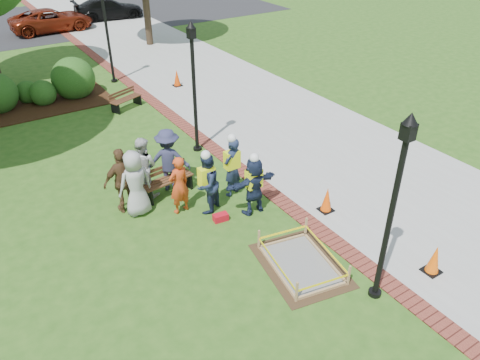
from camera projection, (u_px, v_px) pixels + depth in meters
ground at (249, 241)px, 11.70m from camera, size 100.00×100.00×0.00m
sidewalk at (217, 85)px, 21.16m from camera, size 6.00×60.00×0.02m
brick_edging at (151, 100)px, 19.65m from camera, size 0.50×60.00×0.03m
mulch_bed at (22, 108)px, 18.86m from camera, size 7.00×3.00×0.05m
parking_lot at (22, 24)px, 30.98m from camera, size 36.00×12.00×0.01m
wet_concrete_pad at (302, 258)px, 10.79m from camera, size 2.09×2.57×0.55m
bench_near at (168, 186)px, 13.40m from camera, size 1.55×0.67×0.82m
bench_far at (126, 103)px, 18.76m from camera, size 1.42×0.91×0.73m
cone_front at (434, 260)px, 10.54m from camera, size 0.38×0.38×0.75m
cone_back at (327, 200)px, 12.62m from camera, size 0.37×0.37×0.73m
cone_far at (177, 78)px, 20.88m from camera, size 0.38×0.38×0.75m
toolbox at (221, 217)px, 12.38m from camera, size 0.41×0.26×0.20m
lamp_near at (394, 199)px, 8.84m from camera, size 0.28×0.28×4.26m
lamp_mid at (194, 79)px, 14.55m from camera, size 0.28×0.28×4.26m
lamp_far at (106, 27)px, 20.26m from camera, size 0.28×0.28×4.26m
shrub_b at (1, 110)px, 18.72m from camera, size 1.65×1.65×1.65m
shrub_c at (45, 104)px, 19.32m from camera, size 1.06×1.06×1.06m
shrub_d at (77, 96)px, 20.07m from camera, size 1.79×1.79×1.79m
shrub_e at (30, 102)px, 19.51m from camera, size 0.95×0.95×0.95m
casual_person_a at (135, 183)px, 12.25m from camera, size 0.61×0.41×1.86m
casual_person_b at (179, 185)px, 12.36m from camera, size 0.58×0.43×1.67m
casual_person_c at (143, 167)px, 13.08m from camera, size 0.64×0.67×1.78m
casual_person_d at (124, 181)px, 12.37m from camera, size 0.61×0.40×1.86m
casual_person_e at (168, 160)px, 13.31m from camera, size 0.71×0.64×1.88m
hivis_worker_a at (254, 184)px, 12.31m from camera, size 0.53×0.34×1.79m
hivis_worker_b at (232, 165)px, 13.05m from camera, size 0.66×0.56×1.90m
hivis_worker_c at (207, 182)px, 12.35m from camera, size 0.64×0.59×1.85m
parked_car_c at (54, 31)px, 29.45m from camera, size 2.13×4.62×1.49m
parked_car_d at (110, 19)px, 32.33m from camera, size 2.41×4.70×1.47m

